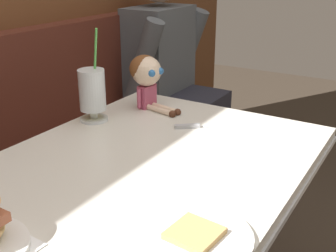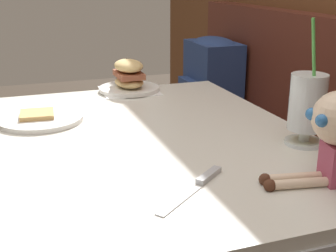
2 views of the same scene
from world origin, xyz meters
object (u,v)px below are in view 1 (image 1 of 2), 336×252
Objects in this scene: toast_plate at (191,237)px; diner_patron at (165,62)px; seated_doll at (147,74)px; milkshake_glass at (92,93)px; butter_knife at (197,126)px.

toast_plate is 1.55m from diner_patron.
seated_doll is at bearing 40.22° from toast_plate.
toast_plate is 1.10× the size of seated_doll.
toast_plate is at bearing -124.38° from milkshake_glass.
butter_knife is 0.24× the size of diner_patron.
seated_doll is at bearing -153.60° from diner_patron.
toast_plate reaches higher than butter_knife.
milkshake_glass is 1.39× the size of seated_doll.
diner_patron is at bearing 33.73° from toast_plate.
diner_patron is (0.74, 0.58, -0.00)m from butter_knife.
butter_knife is (0.13, -0.34, -0.09)m from milkshake_glass.
milkshake_glass is at bearing 55.62° from toast_plate.
seated_doll is 0.28× the size of diner_patron.
diner_patron reaches higher than seated_doll.
seated_doll is at bearing -20.57° from milkshake_glass.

